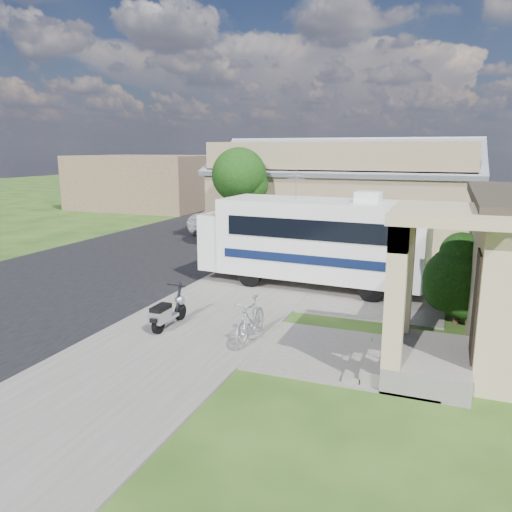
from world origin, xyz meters
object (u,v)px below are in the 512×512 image
(motorhome, at_px, (314,238))
(scooter, at_px, (167,313))
(bicycle, at_px, (251,322))
(van, at_px, (265,202))
(shrub, at_px, (462,278))
(garden_hose, at_px, (380,344))
(pickup_truck, at_px, (234,218))

(motorhome, xyz_separation_m, scooter, (-2.39, -5.34, -1.16))
(bicycle, height_order, van, van)
(scooter, bearing_deg, motorhome, 66.01)
(motorhome, distance_m, shrub, 5.00)
(van, height_order, garden_hose, van)
(scooter, bearing_deg, shrub, 24.76)
(shrub, relative_size, van, 0.37)
(scooter, xyz_separation_m, van, (-5.18, 21.47, 0.50))
(bicycle, relative_size, van, 0.26)
(pickup_truck, bearing_deg, van, -73.70)
(pickup_truck, bearing_deg, bicycle, 125.63)
(scooter, bearing_deg, garden_hose, 8.19)
(motorhome, relative_size, scooter, 4.84)
(bicycle, bearing_deg, van, 109.12)
(motorhome, height_order, pickup_truck, motorhome)
(motorhome, relative_size, garden_hose, 18.80)
(garden_hose, bearing_deg, scooter, -171.98)
(shrub, xyz_separation_m, garden_hose, (-1.69, -2.42, -1.16))
(van, bearing_deg, pickup_truck, -80.36)
(shrub, height_order, scooter, shrub)
(shrub, relative_size, garden_hose, 6.12)
(motorhome, relative_size, bicycle, 4.34)
(motorhome, bearing_deg, shrub, -22.88)
(shrub, xyz_separation_m, bicycle, (-4.60, -3.18, -0.73))
(motorhome, height_order, van, motorhome)
(shrub, relative_size, scooter, 1.58)
(motorhome, height_order, garden_hose, motorhome)
(scooter, bearing_deg, bicycle, -0.70)
(pickup_truck, bearing_deg, garden_hose, 135.73)
(scooter, distance_m, van, 22.10)
(motorhome, xyz_separation_m, shrub, (4.48, -2.19, -0.37))
(van, bearing_deg, bicycle, -66.83)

